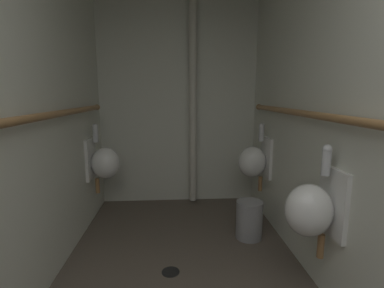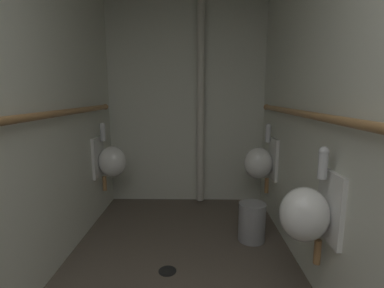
{
  "view_description": "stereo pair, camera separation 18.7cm",
  "coord_description": "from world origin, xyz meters",
  "px_view_note": "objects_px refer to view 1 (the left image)",
  "views": [
    {
      "loc": [
        -0.06,
        0.14,
        1.36
      ],
      "look_at": [
        0.09,
        2.46,
        0.95
      ],
      "focal_mm": 26.49,
      "sensor_mm": 36.0,
      "label": 1
    },
    {
      "loc": [
        0.13,
        0.14,
        1.36
      ],
      "look_at": [
        0.09,
        2.46,
        0.95
      ],
      "focal_mm": 26.49,
      "sensor_mm": 36.0,
      "label": 2
    }
  ],
  "objects_px": {
    "urinal_left_mid": "(104,162)",
    "urinal_right_far": "(254,161)",
    "urinal_right_mid": "(312,209)",
    "standpipe_back_wall": "(193,97)",
    "floor_drain": "(171,272)",
    "waste_bin": "(249,220)"
  },
  "relations": [
    {
      "from": "urinal_left_mid",
      "to": "standpipe_back_wall",
      "type": "bearing_deg",
      "value": 24.42
    },
    {
      "from": "urinal_right_far",
      "to": "waste_bin",
      "type": "distance_m",
      "value": 0.68
    },
    {
      "from": "urinal_right_mid",
      "to": "standpipe_back_wall",
      "type": "height_order",
      "value": "standpipe_back_wall"
    },
    {
      "from": "urinal_right_mid",
      "to": "waste_bin",
      "type": "relative_size",
      "value": 2.08
    },
    {
      "from": "urinal_right_far",
      "to": "urinal_right_mid",
      "type": "bearing_deg",
      "value": -90.0
    },
    {
      "from": "urinal_left_mid",
      "to": "urinal_right_far",
      "type": "relative_size",
      "value": 1.0
    },
    {
      "from": "urinal_left_mid",
      "to": "urinal_right_far",
      "type": "xyz_separation_m",
      "value": [
        1.63,
        -0.05,
        0.0
      ]
    },
    {
      "from": "floor_drain",
      "to": "urinal_left_mid",
      "type": "bearing_deg",
      "value": 125.58
    },
    {
      "from": "urinal_right_far",
      "to": "floor_drain",
      "type": "relative_size",
      "value": 5.39
    },
    {
      "from": "urinal_left_mid",
      "to": "urinal_right_mid",
      "type": "relative_size",
      "value": 1.0
    },
    {
      "from": "urinal_right_far",
      "to": "standpipe_back_wall",
      "type": "bearing_deg",
      "value": 142.12
    },
    {
      "from": "urinal_left_mid",
      "to": "waste_bin",
      "type": "bearing_deg",
      "value": -19.11
    },
    {
      "from": "urinal_left_mid",
      "to": "urinal_right_mid",
      "type": "height_order",
      "value": "same"
    },
    {
      "from": "urinal_left_mid",
      "to": "urinal_right_mid",
      "type": "distance_m",
      "value": 2.12
    },
    {
      "from": "urinal_right_mid",
      "to": "standpipe_back_wall",
      "type": "xyz_separation_m",
      "value": [
        -0.64,
        1.81,
        0.68
      ]
    },
    {
      "from": "floor_drain",
      "to": "waste_bin",
      "type": "height_order",
      "value": "waste_bin"
    },
    {
      "from": "urinal_right_mid",
      "to": "urinal_right_far",
      "type": "distance_m",
      "value": 1.31
    },
    {
      "from": "urinal_right_mid",
      "to": "urinal_left_mid",
      "type": "bearing_deg",
      "value": 140.22
    },
    {
      "from": "urinal_left_mid",
      "to": "floor_drain",
      "type": "height_order",
      "value": "urinal_left_mid"
    },
    {
      "from": "urinal_right_far",
      "to": "standpipe_back_wall",
      "type": "height_order",
      "value": "standpipe_back_wall"
    },
    {
      "from": "waste_bin",
      "to": "standpipe_back_wall",
      "type": "bearing_deg",
      "value": 116.3
    },
    {
      "from": "urinal_right_far",
      "to": "waste_bin",
      "type": "height_order",
      "value": "urinal_right_far"
    }
  ]
}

